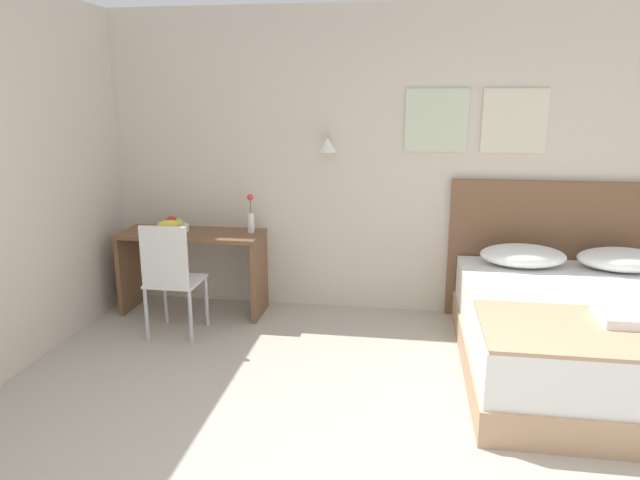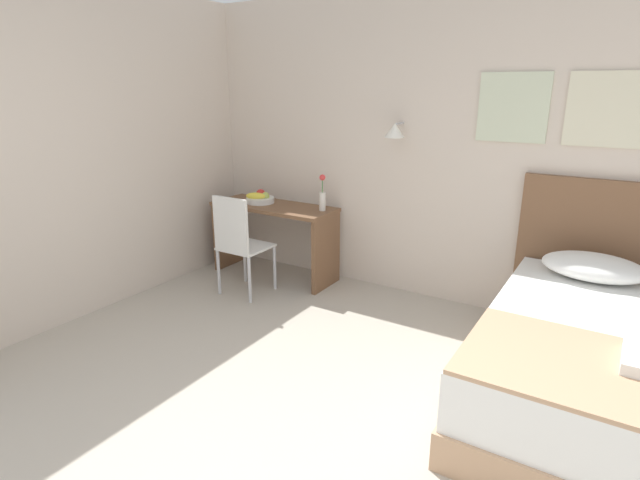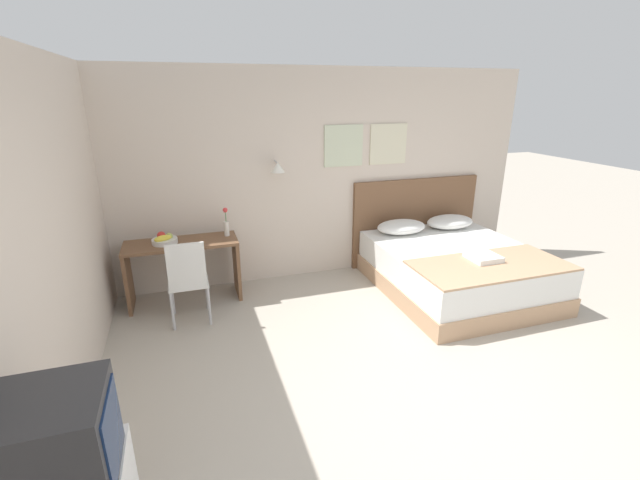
# 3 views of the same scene
# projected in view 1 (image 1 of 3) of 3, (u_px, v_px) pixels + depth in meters

# --- Properties ---
(wall_back) EXTENTS (5.87, 0.31, 2.65)m
(wall_back) POSITION_uv_depth(u_px,v_px,m) (394.00, 164.00, 4.95)
(wall_back) COLOR beige
(wall_back) RESTS_ON ground_plane
(bed) EXTENTS (1.78, 2.03, 0.55)m
(bed) POSITION_uv_depth(u_px,v_px,m) (596.00, 338.00, 3.93)
(bed) COLOR tan
(bed) RESTS_ON ground_plane
(headboard) EXTENTS (1.90, 0.06, 1.21)m
(headboard) POSITION_uv_depth(u_px,v_px,m) (562.00, 252.00, 4.86)
(headboard) COLOR brown
(headboard) RESTS_ON ground_plane
(pillow_left) EXTENTS (0.68, 0.43, 0.18)m
(pillow_left) POSITION_uv_depth(u_px,v_px,m) (523.00, 256.00, 4.62)
(pillow_left) COLOR white
(pillow_left) RESTS_ON bed
(pillow_right) EXTENTS (0.68, 0.43, 0.18)m
(pillow_right) POSITION_uv_depth(u_px,v_px,m) (622.00, 260.00, 4.51)
(pillow_right) COLOR white
(pillow_right) RESTS_ON bed
(throw_blanket) EXTENTS (1.72, 0.81, 0.02)m
(throw_blanket) POSITION_uv_depth(u_px,v_px,m) (633.00, 333.00, 3.30)
(throw_blanket) COLOR tan
(throw_blanket) RESTS_ON bed
(folded_towel_near_foot) EXTENTS (0.32, 0.32, 0.06)m
(folded_towel_near_foot) POSITION_uv_depth(u_px,v_px,m) (626.00, 317.00, 3.42)
(folded_towel_near_foot) COLOR white
(folded_towel_near_foot) RESTS_ON throw_blanket
(desk) EXTENTS (1.25, 0.49, 0.74)m
(desk) POSITION_uv_depth(u_px,v_px,m) (193.00, 256.00, 5.07)
(desk) COLOR brown
(desk) RESTS_ON ground_plane
(desk_chair) EXTENTS (0.41, 0.41, 0.94)m
(desk_chair) POSITION_uv_depth(u_px,v_px,m) (170.00, 273.00, 4.50)
(desk_chair) COLOR white
(desk_chair) RESTS_ON ground_plane
(fruit_bowl) EXTENTS (0.28, 0.28, 0.13)m
(fruit_bowl) POSITION_uv_depth(u_px,v_px,m) (173.00, 226.00, 5.03)
(fruit_bowl) COLOR silver
(fruit_bowl) RESTS_ON desk
(flower_vase) EXTENTS (0.06, 0.06, 0.34)m
(flower_vase) POSITION_uv_depth(u_px,v_px,m) (251.00, 217.00, 4.96)
(flower_vase) COLOR silver
(flower_vase) RESTS_ON desk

